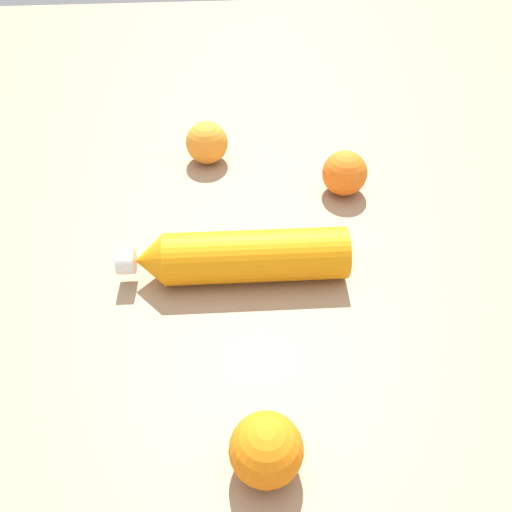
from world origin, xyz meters
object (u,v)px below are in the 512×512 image
Objects in this scene: orange_0 at (345,173)px; orange_2 at (207,143)px; orange_1 at (266,450)px; water_bottle at (239,257)px.

orange_2 is (0.23, -0.11, 0.00)m from orange_0.
orange_0 and orange_2 have the same top height.
water_bottle is at bearing -87.63° from orange_1.
water_bottle is 4.22× the size of orange_0.
orange_0 is at bearing -133.29° from water_bottle.
orange_1 is at bearing 95.23° from orange_2.
orange_1 reaches higher than water_bottle.
orange_0 is 1.01× the size of orange_1.
orange_0 is at bearing 153.29° from orange_2.
orange_0 reaches higher than water_bottle.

